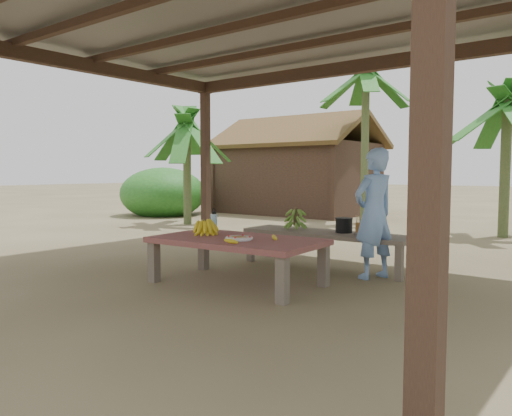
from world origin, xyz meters
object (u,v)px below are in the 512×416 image
Objects in this scene: work_table at (237,244)px; cooking_pot at (344,226)px; woman at (374,214)px; bench at (327,236)px; plate at (239,238)px; ripe_banana_bunch at (204,226)px; water_flask at (214,222)px.

cooking_pot is (0.49, 1.50, 0.10)m from work_table.
bench is at bearing -85.72° from woman.
cooking_pot is 0.14× the size of woman.
plate is at bearing -103.01° from cooking_pot.
bench is 7.14× the size of ripe_banana_bunch.
water_flask is (-0.53, 0.21, 0.18)m from work_table.
work_table is at bearing -22.02° from water_flask.
ripe_banana_bunch reaches higher than plate.
plate is at bearing -26.15° from water_flask.
woman is (1.51, 1.18, 0.14)m from ripe_banana_bunch.
plate reaches higher than bench.
cooking_pot reaches higher than bench.
work_table is 6.01× the size of ripe_banana_bunch.
cooking_pot is (1.02, 1.28, -0.08)m from water_flask.
woman reaches higher than bench.
woman is at bearing 37.99° from ripe_banana_bunch.
plate is (-0.17, -1.52, 0.12)m from bench.
water_flask is (-0.65, 0.32, 0.10)m from plate.
ripe_banana_bunch is at bearing -29.95° from woman.
woman is at bearing -30.40° from cooking_pot.
cooking_pot is at bearing 57.13° from ripe_banana_bunch.
plate is 0.73m from water_flask.
woman is (1.56, 0.96, 0.12)m from water_flask.
ripe_banana_bunch is 0.21× the size of woman.
bench is 0.26m from cooking_pot.
work_table is at bearing 138.40° from plate.
ripe_banana_bunch is at bearing 170.36° from plate.
work_table is 0.51m from ripe_banana_bunch.
woman is at bearing 45.15° from work_table.
bench is at bearing 61.42° from ripe_banana_bunch.
plate is 1.38× the size of cooking_pot.
ripe_banana_bunch is (-0.77, -1.42, 0.20)m from bench.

